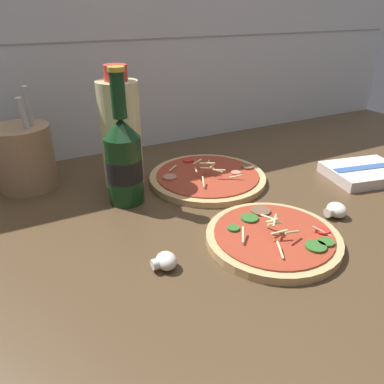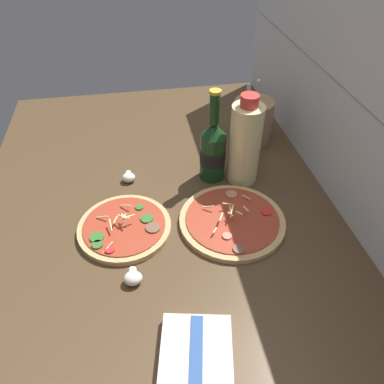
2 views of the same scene
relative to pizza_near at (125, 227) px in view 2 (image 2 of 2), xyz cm
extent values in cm
cube|color=#4C3823|center=(6.01, 8.30, -2.11)|extent=(160.00, 90.00, 2.50)
cube|color=silver|center=(6.01, 53.80, 26.64)|extent=(160.00, 1.00, 60.00)
cube|color=gray|center=(6.01, 53.25, 26.64)|extent=(156.80, 0.16, 0.30)
cylinder|color=tan|center=(-0.05, -0.01, -0.16)|extent=(22.17, 22.17, 1.40)
cylinder|color=#9E3823|center=(-0.05, -0.01, 0.69)|extent=(19.51, 19.51, 0.30)
cylinder|color=brown|center=(2.29, 6.62, 1.04)|extent=(3.52, 3.52, 0.40)
cylinder|color=#336628|center=(-5.28, 3.98, 1.04)|extent=(2.04, 2.04, 0.40)
cylinder|color=#336628|center=(3.12, -6.27, 1.04)|extent=(3.28, 3.28, 0.40)
cylinder|color=#336628|center=(5.39, -6.12, 1.04)|extent=(2.54, 2.54, 0.40)
cylinder|color=red|center=(7.30, -3.40, 1.04)|extent=(2.28, 2.28, 0.40)
cylinder|color=#336628|center=(-0.97, 5.46, 1.04)|extent=(3.07, 3.07, 0.40)
cylinder|color=beige|center=(-0.44, 0.23, 3.19)|extent=(1.97, 1.06, 0.82)
cylinder|color=beige|center=(-0.25, 1.34, 3.13)|extent=(1.24, 3.03, 0.64)
cylinder|color=beige|center=(-5.61, 0.71, 1.77)|extent=(2.05, 2.84, 1.32)
cylinder|color=beige|center=(1.06, -2.99, 2.37)|extent=(3.19, 0.75, 1.18)
cylinder|color=beige|center=(6.77, -3.73, 1.27)|extent=(2.25, 2.59, 1.41)
cylinder|color=beige|center=(-0.09, 0.49, 3.24)|extent=(0.63, 2.16, 1.01)
cylinder|color=beige|center=(-0.05, -0.01, 2.62)|extent=(3.23, 0.82, 1.07)
cylinder|color=beige|center=(-0.16, -0.11, 3.32)|extent=(2.54, 2.49, 0.80)
cylinder|color=beige|center=(-2.80, -4.99, 1.55)|extent=(1.45, 3.06, 1.31)
cylinder|color=beige|center=(-0.59, -1.87, 2.22)|extent=(2.83, 1.15, 0.79)
cylinder|color=tan|center=(2.17, 25.78, -0.20)|extent=(25.67, 25.67, 1.31)
cylinder|color=#9E3823|center=(2.17, 25.78, 0.61)|extent=(22.59, 22.59, 0.30)
cylinder|color=#B7755B|center=(7.82, 23.06, 0.96)|extent=(2.20, 2.20, 0.40)
cylinder|color=#B7755B|center=(-6.14, 27.72, 0.96)|extent=(2.94, 2.94, 0.40)
cylinder|color=brown|center=(12.03, 24.71, 0.96)|extent=(2.78, 2.78, 0.40)
cylinder|color=red|center=(1.76, 34.48, 0.96)|extent=(2.53, 2.53, 0.40)
cylinder|color=beige|center=(3.10, 27.01, 3.18)|extent=(1.34, 1.73, 0.79)
cylinder|color=beige|center=(1.72, 25.31, 2.48)|extent=(3.38, 0.96, 0.98)
cylinder|color=beige|center=(-1.69, 20.77, 1.78)|extent=(1.48, 2.81, 1.33)
cylinder|color=beige|center=(2.72, 25.10, 2.70)|extent=(1.74, 1.34, 0.41)
cylinder|color=beige|center=(-3.90, 31.03, 1.34)|extent=(2.48, 1.53, 0.84)
cylinder|color=beige|center=(6.49, 20.62, 1.42)|extent=(2.65, 1.80, 1.20)
cylinder|color=beige|center=(1.95, 25.59, 3.44)|extent=(3.15, 1.76, 0.46)
cylinder|color=beige|center=(-1.09, 25.13, 2.58)|extent=(1.02, 2.19, 0.43)
cylinder|color=beige|center=(3.19, 22.70, 2.70)|extent=(2.59, 1.56, 0.48)
cylinder|color=beige|center=(1.44, 29.23, 2.60)|extent=(2.52, 0.91, 0.85)
cylinder|color=beige|center=(3.04, 22.64, 2.55)|extent=(1.79, 1.35, 0.80)
cylinder|color=#143819|center=(-16.76, 24.89, 5.77)|extent=(6.86, 6.86, 13.24)
cone|color=#143819|center=(-16.76, 24.89, 14.21)|extent=(6.86, 6.86, 3.65)
cylinder|color=#143819|center=(-16.76, 24.89, 20.09)|extent=(2.61, 2.61, 8.10)
cylinder|color=gold|center=(-16.76, 24.89, 24.54)|extent=(3.00, 3.00, 0.80)
cylinder|color=black|center=(-16.76, 24.89, 6.03)|extent=(6.93, 6.93, 4.24)
cylinder|color=beige|center=(-14.55, 32.85, 10.13)|extent=(8.31, 8.31, 21.98)
cylinder|color=red|center=(-14.55, 32.85, 22.62)|extent=(4.57, 4.57, 3.00)
cylinder|color=white|center=(-19.89, 1.84, 0.41)|extent=(1.63, 1.63, 1.63)
ellipsoid|color=silver|center=(-18.44, 1.84, 0.41)|extent=(3.08, 3.63, 2.54)
cylinder|color=white|center=(13.96, 1.17, 0.51)|extent=(1.76, 1.76, 1.76)
ellipsoid|color=silver|center=(15.53, 1.17, 0.51)|extent=(3.32, 3.91, 2.74)
cylinder|color=#9E7A56|center=(-33.21, 41.12, 5.75)|extent=(11.98, 11.98, 13.22)
cylinder|color=#BCBCC1|center=(-30.57, 41.12, 12.34)|extent=(1.20, 2.43, 15.86)
cylinder|color=#BCBCC1|center=(-31.52, 38.86, 11.54)|extent=(2.97, 2.64, 14.26)
cube|color=beige|center=(34.42, 10.92, 0.34)|extent=(18.43, 15.59, 2.40)
cube|color=#335693|center=(34.42, 10.92, 1.62)|extent=(15.53, 5.37, 0.16)
camera|label=1|loc=(-35.71, -39.67, 34.48)|focal=35.00mm
camera|label=2|loc=(63.78, 5.04, 64.26)|focal=35.00mm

